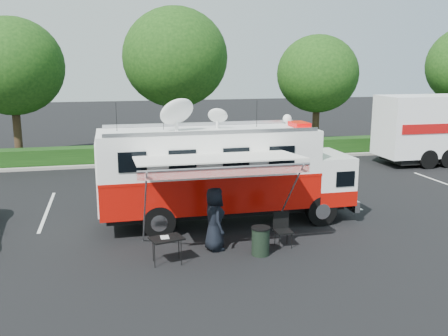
{
  "coord_description": "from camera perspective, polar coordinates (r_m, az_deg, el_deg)",
  "views": [
    {
      "loc": [
        -4.05,
        -16.75,
        5.66
      ],
      "look_at": [
        0.0,
        0.5,
        1.9
      ],
      "focal_mm": 40.0,
      "sensor_mm": 36.0,
      "label": 1
    }
  ],
  "objects": [
    {
      "name": "ground_plane",
      "position": [
        18.14,
        0.36,
        -6.2
      ],
      "size": [
        120.0,
        120.0,
        0.0
      ],
      "primitive_type": "plane",
      "color": "black",
      "rests_on": "ground"
    },
    {
      "name": "back_border",
      "position": [
        30.12,
        -3.34,
        10.71
      ],
      "size": [
        60.0,
        6.14,
        8.87
      ],
      "color": "#9E998E",
      "rests_on": "ground_plane"
    },
    {
      "name": "stall_lines",
      "position": [
        20.85,
        -2.92,
        -3.78
      ],
      "size": [
        24.12,
        5.5,
        0.01
      ],
      "color": "silver",
      "rests_on": "ground_plane"
    },
    {
      "name": "command_truck",
      "position": [
        17.63,
        0.12,
        -0.47
      ],
      "size": [
        9.04,
        2.49,
        4.34
      ],
      "color": "black",
      "rests_on": "ground_plane"
    },
    {
      "name": "awning",
      "position": [
        14.8,
        -0.62,
        0.81
      ],
      "size": [
        4.93,
        2.55,
        2.98
      ],
      "color": "white",
      "rests_on": "ground_plane"
    },
    {
      "name": "person",
      "position": [
        15.61,
        -1.08,
        -9.28
      ],
      "size": [
        0.71,
        1.01,
        1.96
      ],
      "primitive_type": "imported",
      "rotation": [
        0.0,
        0.0,
        1.66
      ],
      "color": "black",
      "rests_on": "ground_plane"
    },
    {
      "name": "folding_table",
      "position": [
        14.43,
        -6.57,
        -8.09
      ],
      "size": [
        1.05,
        0.87,
        0.78
      ],
      "color": "black",
      "rests_on": "ground_plane"
    },
    {
      "name": "folding_chair",
      "position": [
        15.83,
        6.66,
        -6.6
      ],
      "size": [
        0.52,
        0.54,
        1.07
      ],
      "color": "black",
      "rests_on": "ground_plane"
    },
    {
      "name": "trash_bin",
      "position": [
        15.09,
        4.2,
        -8.31
      ],
      "size": [
        0.58,
        0.58,
        0.86
      ],
      "color": "black",
      "rests_on": "ground_plane"
    }
  ]
}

